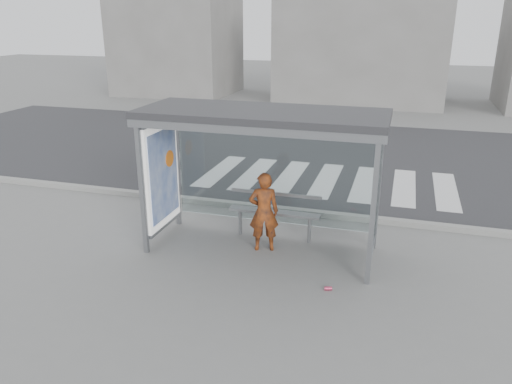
% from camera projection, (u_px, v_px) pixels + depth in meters
% --- Properties ---
extents(ground, '(80.00, 80.00, 0.00)m').
position_uv_depth(ground, '(261.00, 250.00, 9.32)').
color(ground, slate).
rests_on(ground, ground).
extents(road, '(30.00, 10.00, 0.01)m').
position_uv_depth(road, '(323.00, 155.00, 15.63)').
color(road, '#2D2D30').
rests_on(road, ground).
extents(curb, '(30.00, 0.18, 0.12)m').
position_uv_depth(curb, '(286.00, 210.00, 11.06)').
color(curb, gray).
rests_on(curb, ground).
extents(crosswalk, '(6.55, 3.00, 0.00)m').
position_uv_depth(crosswalk, '(326.00, 180.00, 13.24)').
color(crosswalk, silver).
rests_on(crosswalk, ground).
extents(bus_shelter, '(4.25, 1.65, 2.62)m').
position_uv_depth(bus_shelter, '(242.00, 144.00, 8.81)').
color(bus_shelter, gray).
rests_on(bus_shelter, ground).
extents(building_left, '(6.00, 5.00, 6.00)m').
position_uv_depth(building_left, '(177.00, 37.00, 27.26)').
color(building_left, slate).
rests_on(building_left, ground).
extents(building_center, '(8.00, 5.00, 5.00)m').
position_uv_depth(building_center, '(362.00, 50.00, 24.73)').
color(building_center, slate).
rests_on(building_center, ground).
extents(person, '(0.63, 0.51, 1.50)m').
position_uv_depth(person, '(264.00, 212.00, 9.10)').
color(person, '#C95F12').
rests_on(person, ground).
extents(bench, '(1.79, 0.22, 0.93)m').
position_uv_depth(bench, '(274.00, 212.00, 9.63)').
color(bench, gray).
rests_on(bench, ground).
extents(soda_can, '(0.13, 0.10, 0.07)m').
position_uv_depth(soda_can, '(328.00, 288.00, 7.93)').
color(soda_can, '#E9446E').
rests_on(soda_can, ground).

